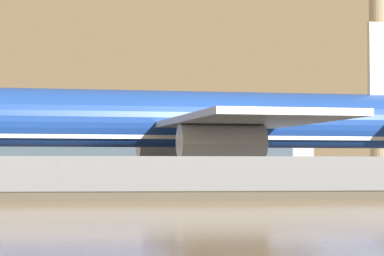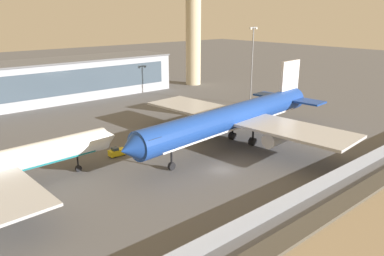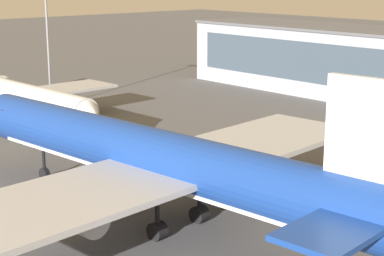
# 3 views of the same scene
# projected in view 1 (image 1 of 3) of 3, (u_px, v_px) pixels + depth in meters

# --- Properties ---
(ground_plane) EXTENTS (500.00, 500.00, 0.00)m
(ground_plane) POSITION_uv_depth(u_px,v_px,m) (63.00, 191.00, 73.61)
(ground_plane) COLOR #565659
(shoreline_seawall) EXTENTS (320.00, 3.00, 0.50)m
(shoreline_seawall) POSITION_uv_depth(u_px,v_px,m) (57.00, 196.00, 53.31)
(shoreline_seawall) COLOR #474238
(shoreline_seawall) RESTS_ON ground
(perimeter_fence) EXTENTS (280.00, 0.10, 2.68)m
(perimeter_fence) POSITION_uv_depth(u_px,v_px,m) (59.00, 177.00, 57.81)
(perimeter_fence) COLOR slate
(perimeter_fence) RESTS_ON ground
(cargo_jet_blue) EXTENTS (56.28, 48.73, 15.97)m
(cargo_jet_blue) POSITION_uv_depth(u_px,v_px,m) (192.00, 122.00, 82.95)
(cargo_jet_blue) COLOR #193D93
(cargo_jet_blue) RESTS_ON ground
(terminal_building) EXTENTS (87.18, 17.73, 12.69)m
(terminal_building) POSITION_uv_depth(u_px,v_px,m) (40.00, 140.00, 147.21)
(terminal_building) COLOR #9EA3AD
(terminal_building) RESTS_ON ground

